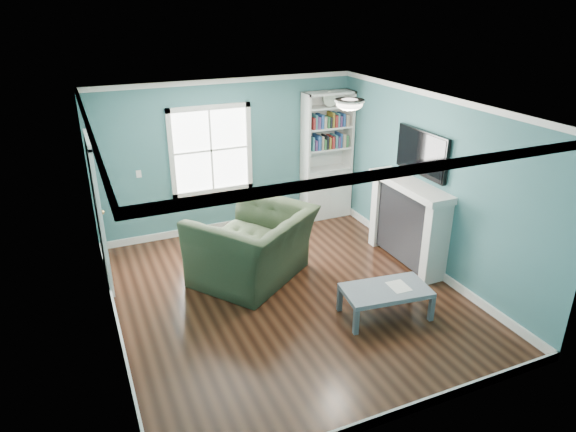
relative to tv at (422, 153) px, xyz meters
name	(u,v)px	position (x,y,z in m)	size (l,w,h in m)	color
floor	(288,295)	(-2.20, -0.20, -1.72)	(5.00, 5.00, 0.00)	black
room_walls	(288,188)	(-2.20, -0.20, -0.14)	(5.00, 5.00, 5.00)	#3B6F73
trim	(288,213)	(-2.20, -0.20, -0.49)	(4.50, 5.00, 2.60)	white
window	(211,150)	(-2.50, 2.29, -0.27)	(1.40, 0.06, 1.50)	white
bookshelf	(326,168)	(-0.43, 2.10, -0.80)	(0.90, 0.35, 2.31)	silver
fireplace	(408,223)	(-0.12, 0.00, -1.09)	(0.44, 1.58, 1.30)	black
tv	(422,153)	(0.00, 0.00, 0.00)	(0.06, 1.10, 0.65)	black
door	(98,213)	(-4.42, 1.20, -0.65)	(0.12, 0.98, 2.17)	silver
ceiling_fixture	(349,104)	(-1.30, -0.10, 0.82)	(0.38, 0.38, 0.15)	white
light_switch	(139,174)	(-3.70, 2.28, -0.52)	(0.08, 0.01, 0.12)	white
recliner	(253,235)	(-2.46, 0.45, -1.04)	(1.58, 1.02, 1.38)	black
coffee_table	(386,292)	(-1.25, -1.14, -1.38)	(1.16, 0.73, 0.40)	#505761
paper_sheet	(399,286)	(-1.07, -1.16, -1.33)	(0.23, 0.30, 0.00)	white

